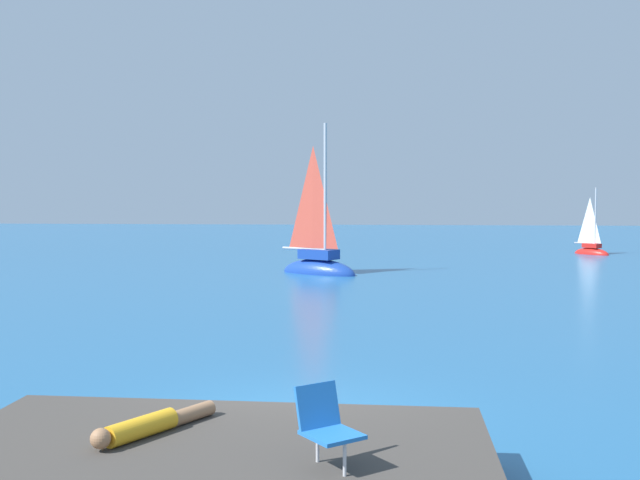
# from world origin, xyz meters

# --- Properties ---
(ground_plane) EXTENTS (160.00, 160.00, 0.00)m
(ground_plane) POSITION_xyz_m (0.00, 0.00, 0.00)
(ground_plane) COLOR #236093
(boulder_seaward) EXTENTS (0.86, 0.96, 0.48)m
(boulder_seaward) POSITION_xyz_m (-1.74, -1.58, 0.00)
(boulder_seaward) COLOR #3B3B31
(boulder_seaward) RESTS_ON ground
(boulder_inland) EXTENTS (1.13, 1.01, 0.59)m
(boulder_inland) POSITION_xyz_m (1.16, -1.27, 0.00)
(boulder_inland) COLOR #3C3B3A
(boulder_inland) RESTS_ON ground
(sailboat_near) EXTENTS (3.93, 3.07, 7.23)m
(sailboat_near) POSITION_xyz_m (-1.76, 21.36, 0.39)
(sailboat_near) COLOR #193D99
(sailboat_near) RESTS_ON ground
(sailboat_far) EXTENTS (2.06, 2.23, 4.32)m
(sailboat_far) POSITION_xyz_m (13.23, 33.98, 0.23)
(sailboat_far) COLOR red
(sailboat_far) RESTS_ON ground
(person_sunbather) EXTENTS (1.02, 1.58, 0.25)m
(person_sunbather) POSITION_xyz_m (-1.31, -3.23, 0.81)
(person_sunbather) COLOR gold
(person_sunbather) RESTS_ON shore_ledge
(beach_chair) EXTENTS (0.75, 0.76, 0.80)m
(beach_chair) POSITION_xyz_m (0.75, -4.02, 1.13)
(beach_chair) COLOR blue
(beach_chair) RESTS_ON shore_ledge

